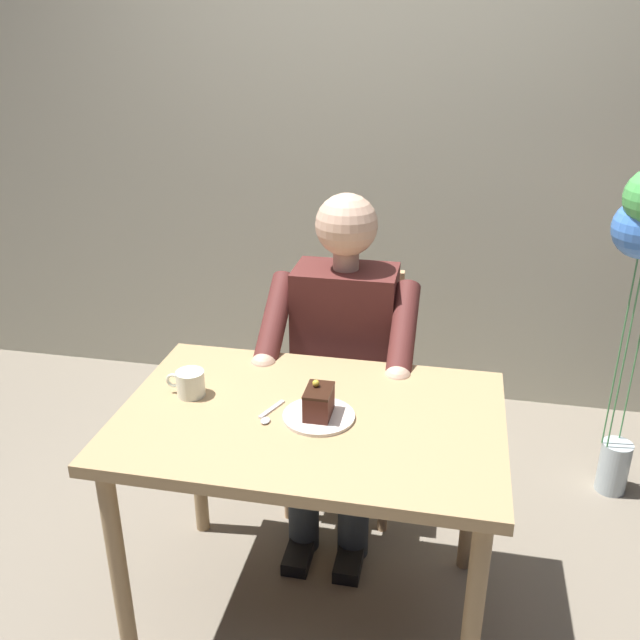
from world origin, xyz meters
TOP-DOWN VIEW (x-y plane):
  - ground_plane at (0.00, 0.00)m, footprint 14.00×14.00m
  - cafe_rear_panel at (0.00, -1.58)m, footprint 6.40×0.12m
  - dining_table at (0.00, 0.00)m, footprint 1.09×0.73m
  - chair at (0.00, -0.69)m, footprint 0.42×0.42m
  - seated_person at (0.00, -0.51)m, footprint 0.53×0.58m
  - dessert_plate at (-0.03, 0.01)m, footprint 0.20×0.20m
  - cake_slice at (-0.03, 0.01)m, footprint 0.07×0.11m
  - coffee_cup at (0.37, -0.04)m, footprint 0.12×0.08m
  - dessert_spoon at (0.11, 0.03)m, footprint 0.05×0.14m

SIDE VIEW (x-z plane):
  - ground_plane at x=0.00m, z-range 0.00..0.00m
  - chair at x=0.00m, z-range 0.05..0.95m
  - dining_table at x=0.00m, z-range 0.28..1.02m
  - seated_person at x=0.00m, z-range 0.03..1.27m
  - dessert_spoon at x=0.11m, z-range 0.74..0.75m
  - dessert_plate at x=-0.03m, z-range 0.74..0.75m
  - coffee_cup at x=0.37m, z-range 0.74..0.82m
  - cake_slice at x=-0.03m, z-range 0.74..0.84m
  - cafe_rear_panel at x=0.00m, z-range 0.00..3.00m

